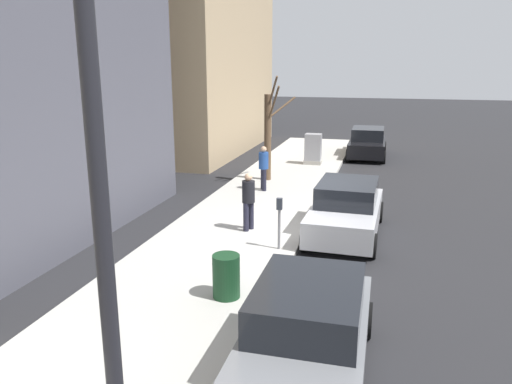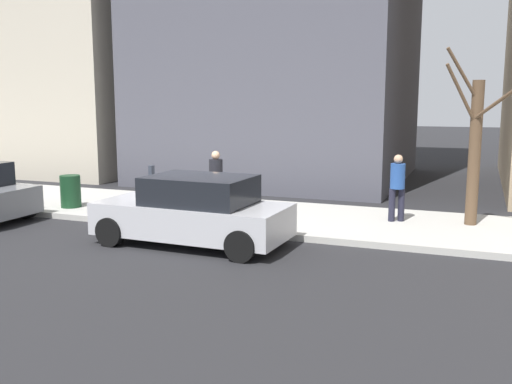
{
  "view_description": "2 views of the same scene",
  "coord_description": "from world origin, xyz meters",
  "px_view_note": "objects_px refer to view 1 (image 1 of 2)",
  "views": [
    {
      "loc": [
        -2.09,
        13.33,
        4.77
      ],
      "look_at": [
        1.58,
        -0.42,
        1.09
      ],
      "focal_mm": 35.0,
      "sensor_mm": 36.0,
      "label": 1
    },
    {
      "loc": [
        -11.88,
        -6.16,
        3.13
      ],
      "look_at": [
        0.7,
        -1.21,
        0.94
      ],
      "focal_mm": 40.0,
      "sensor_mm": 36.0,
      "label": 2
    }
  ],
  "objects_px": {
    "pedestrian_near_meter": "(264,166)",
    "parking_meter": "(279,218)",
    "bare_tree": "(268,134)",
    "parked_car_black": "(367,143)",
    "trash_bin": "(226,276)",
    "parked_car_grey": "(306,335)",
    "pedestrian_midblock": "(248,198)",
    "utility_box": "(313,149)",
    "parked_car_silver": "(346,210)",
    "streetlamp": "(121,148)"
  },
  "relations": [
    {
      "from": "pedestrian_near_meter",
      "to": "pedestrian_midblock",
      "type": "xyz_separation_m",
      "value": [
        -0.72,
        4.61,
        0.0
      ]
    },
    {
      "from": "streetlamp",
      "to": "pedestrian_near_meter",
      "type": "relative_size",
      "value": 3.92
    },
    {
      "from": "parked_car_grey",
      "to": "utility_box",
      "type": "distance_m",
      "value": 16.48
    },
    {
      "from": "bare_tree",
      "to": "parked_car_black",
      "type": "bearing_deg",
      "value": -117.13
    },
    {
      "from": "parked_car_grey",
      "to": "pedestrian_midblock",
      "type": "relative_size",
      "value": 2.54
    },
    {
      "from": "parked_car_silver",
      "to": "parking_meter",
      "type": "height_order",
      "value": "parked_car_silver"
    },
    {
      "from": "utility_box",
      "to": "trash_bin",
      "type": "bearing_deg",
      "value": 91.61
    },
    {
      "from": "parked_car_black",
      "to": "bare_tree",
      "type": "xyz_separation_m",
      "value": [
        3.62,
        7.06,
        1.28
      ]
    },
    {
      "from": "trash_bin",
      "to": "parked_car_black",
      "type": "bearing_deg",
      "value": -96.34
    },
    {
      "from": "parked_car_black",
      "to": "streetlamp",
      "type": "relative_size",
      "value": 0.65
    },
    {
      "from": "pedestrian_near_meter",
      "to": "parked_car_grey",
      "type": "bearing_deg",
      "value": -9.02
    },
    {
      "from": "streetlamp",
      "to": "bare_tree",
      "type": "height_order",
      "value": "streetlamp"
    },
    {
      "from": "parked_car_silver",
      "to": "streetlamp",
      "type": "distance_m",
      "value": 10.35
    },
    {
      "from": "streetlamp",
      "to": "pedestrian_near_meter",
      "type": "xyz_separation_m",
      "value": [
        2.05,
        -13.58,
        -2.93
      ]
    },
    {
      "from": "streetlamp",
      "to": "pedestrian_near_meter",
      "type": "height_order",
      "value": "streetlamp"
    },
    {
      "from": "parked_car_grey",
      "to": "utility_box",
      "type": "bearing_deg",
      "value": -82.2
    },
    {
      "from": "utility_box",
      "to": "pedestrian_midblock",
      "type": "relative_size",
      "value": 0.86
    },
    {
      "from": "parked_car_black",
      "to": "parked_car_silver",
      "type": "xyz_separation_m",
      "value": [
        -0.02,
        12.63,
        0.0
      ]
    },
    {
      "from": "trash_bin",
      "to": "pedestrian_midblock",
      "type": "bearing_deg",
      "value": -80.32
    },
    {
      "from": "parked_car_black",
      "to": "parked_car_silver",
      "type": "relative_size",
      "value": 0.99
    },
    {
      "from": "utility_box",
      "to": "streetlamp",
      "type": "distance_m",
      "value": 19.33
    },
    {
      "from": "parking_meter",
      "to": "pedestrian_near_meter",
      "type": "bearing_deg",
      "value": -72.18
    },
    {
      "from": "utility_box",
      "to": "pedestrian_midblock",
      "type": "height_order",
      "value": "pedestrian_midblock"
    },
    {
      "from": "parking_meter",
      "to": "trash_bin",
      "type": "height_order",
      "value": "parking_meter"
    },
    {
      "from": "pedestrian_near_meter",
      "to": "parked_car_silver",
      "type": "bearing_deg",
      "value": 14.97
    },
    {
      "from": "pedestrian_near_meter",
      "to": "trash_bin",
      "type": "bearing_deg",
      "value": -17.18
    },
    {
      "from": "parking_meter",
      "to": "bare_tree",
      "type": "relative_size",
      "value": 0.32
    },
    {
      "from": "parked_car_black",
      "to": "utility_box",
      "type": "relative_size",
      "value": 2.95
    },
    {
      "from": "parked_car_silver",
      "to": "streetlamp",
      "type": "height_order",
      "value": "streetlamp"
    },
    {
      "from": "parked_car_grey",
      "to": "trash_bin",
      "type": "xyz_separation_m",
      "value": [
        1.97,
        -2.06,
        -0.14
      ]
    },
    {
      "from": "parked_car_silver",
      "to": "trash_bin",
      "type": "relative_size",
      "value": 4.72
    },
    {
      "from": "streetlamp",
      "to": "trash_bin",
      "type": "height_order",
      "value": "streetlamp"
    },
    {
      "from": "streetlamp",
      "to": "trash_bin",
      "type": "distance_m",
      "value": 5.92
    },
    {
      "from": "utility_box",
      "to": "trash_bin",
      "type": "distance_m",
      "value": 14.26
    },
    {
      "from": "pedestrian_near_meter",
      "to": "pedestrian_midblock",
      "type": "relative_size",
      "value": 1.0
    },
    {
      "from": "streetlamp",
      "to": "pedestrian_near_meter",
      "type": "bearing_deg",
      "value": -81.42
    },
    {
      "from": "parking_meter",
      "to": "parked_car_black",
      "type": "bearing_deg",
      "value": -95.86
    },
    {
      "from": "pedestrian_near_meter",
      "to": "parking_meter",
      "type": "bearing_deg",
      "value": -8.61
    },
    {
      "from": "parked_car_grey",
      "to": "streetlamp",
      "type": "xyz_separation_m",
      "value": [
        1.35,
        2.73,
        3.28
      ]
    },
    {
      "from": "trash_bin",
      "to": "pedestrian_near_meter",
      "type": "relative_size",
      "value": 0.54
    },
    {
      "from": "bare_tree",
      "to": "pedestrian_near_meter",
      "type": "xyz_separation_m",
      "value": [
        -0.23,
        1.72,
        -0.93
      ]
    },
    {
      "from": "trash_bin",
      "to": "pedestrian_near_meter",
      "type": "bearing_deg",
      "value": -80.75
    },
    {
      "from": "parked_car_grey",
      "to": "parked_car_silver",
      "type": "bearing_deg",
      "value": -90.44
    },
    {
      "from": "parked_car_black",
      "to": "parking_meter",
      "type": "bearing_deg",
      "value": 83.63
    },
    {
      "from": "parking_meter",
      "to": "trash_bin",
      "type": "bearing_deg",
      "value": 81.28
    },
    {
      "from": "parked_car_black",
      "to": "utility_box",
      "type": "xyz_separation_m",
      "value": [
        2.35,
        3.31,
        0.11
      ]
    },
    {
      "from": "parked_car_grey",
      "to": "trash_bin",
      "type": "height_order",
      "value": "parked_car_grey"
    },
    {
      "from": "parked_car_grey",
      "to": "bare_tree",
      "type": "distance_m",
      "value": 13.15
    },
    {
      "from": "utility_box",
      "to": "bare_tree",
      "type": "distance_m",
      "value": 4.12
    },
    {
      "from": "utility_box",
      "to": "bare_tree",
      "type": "bearing_deg",
      "value": 71.33
    }
  ]
}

